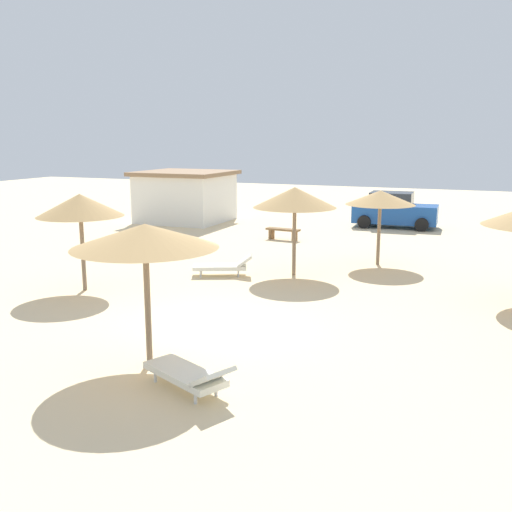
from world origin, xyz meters
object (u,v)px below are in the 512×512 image
at_px(parasol_4, 380,198).
at_px(lounger_0, 224,266).
at_px(parasol_0, 295,198).
at_px(parked_car, 394,211).
at_px(bench_0, 283,232).
at_px(beach_cabana, 186,196).
at_px(parasol_2, 145,236).
at_px(parasol_5, 80,205).
at_px(lounger_2, 189,374).

bearing_deg(parasol_4, lounger_0, -140.38).
distance_m(parasol_0, parked_car, 11.61).
distance_m(bench_0, beach_cabana, 7.52).
bearing_deg(lounger_0, parasol_2, -75.86).
height_order(parasol_5, bench_0, parasol_5).
bearing_deg(bench_0, parasol_0, -67.10).
bearing_deg(lounger_2, parasol_2, 148.17).
bearing_deg(parasol_4, parasol_5, -137.15).
bearing_deg(parked_car, parasol_0, -96.57).
relative_size(parasol_0, parasol_5, 1.01).
xyz_separation_m(parasol_2, parasol_5, (-4.78, 4.02, -0.06)).
xyz_separation_m(lounger_0, lounger_2, (3.17, -8.03, -0.00)).
bearing_deg(lounger_0, parked_car, 74.77).
bearing_deg(parasol_5, lounger_2, -38.41).
xyz_separation_m(parasol_0, lounger_2, (1.12, -8.97, -2.18)).
xyz_separation_m(parasol_5, parked_car, (6.32, 15.52, -1.65)).
relative_size(parasol_5, beach_cabana, 0.62).
relative_size(parasol_2, parked_car, 0.69).
bearing_deg(beach_cabana, parked_car, 11.13).
xyz_separation_m(parasol_2, lounger_0, (-1.81, 7.19, -2.22)).
bearing_deg(parasol_5, parasol_4, 42.85).
xyz_separation_m(lounger_2, bench_0, (-3.65, 14.95, 0.03)).
height_order(parasol_2, lounger_2, parasol_2).
relative_size(lounger_2, beach_cabana, 0.44).
relative_size(parasol_4, parasol_5, 0.92).
height_order(parasol_0, parked_car, parasol_0).
relative_size(parasol_0, parasol_4, 1.10).
relative_size(parasol_0, parasol_2, 1.01).
xyz_separation_m(parasol_4, parked_car, (-0.89, 8.82, -1.50)).
distance_m(lounger_0, beach_cabana, 12.55).
relative_size(parasol_4, lounger_0, 1.30).
xyz_separation_m(parasol_5, lounger_0, (2.96, 3.17, -2.16)).
bearing_deg(lounger_0, lounger_2, -68.48).
distance_m(parasol_2, lounger_2, 2.73).
distance_m(parasol_2, bench_0, 14.46).
height_order(parasol_2, parked_car, parasol_2).
distance_m(parasol_4, lounger_2, 11.78).
height_order(parasol_5, lounger_2, parasol_5).
height_order(parasol_4, parasol_5, parasol_5).
bearing_deg(bench_0, lounger_2, -76.28).
bearing_deg(parasol_2, parked_car, 85.47).
bearing_deg(lounger_2, lounger_0, 111.52).
bearing_deg(lounger_2, bench_0, 103.72).
height_order(lounger_2, parked_car, parked_car).
height_order(parasol_2, lounger_0, parasol_2).
bearing_deg(beach_cabana, parasol_4, -30.71).
bearing_deg(parasol_0, lounger_0, -155.44).
bearing_deg(parasol_5, parasol_0, 39.36).
bearing_deg(parasol_0, parked_car, 83.43).
distance_m(lounger_2, bench_0, 15.39).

